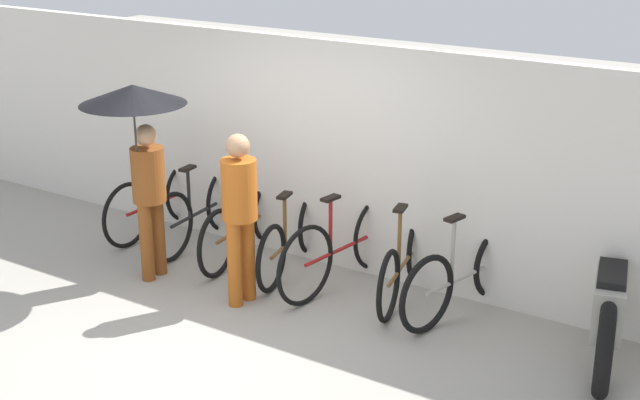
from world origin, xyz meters
name	(u,v)px	position (x,y,z in m)	size (l,w,h in m)	color
ground_plane	(188,332)	(0.00, 0.00, 0.00)	(30.00, 30.00, 0.00)	#9E998E
back_wall	(314,152)	(0.00, 1.98, 1.13)	(12.92, 0.12, 2.26)	silver
parked_bicycle_0	(158,200)	(-1.82, 1.63, 0.38)	(0.44, 1.68, 0.99)	black
parked_bicycle_1	(200,210)	(-1.21, 1.62, 0.38)	(0.44, 1.73, 1.00)	black
parked_bicycle_2	(245,223)	(-0.61, 1.60, 0.37)	(0.45, 1.76, 1.06)	black
parked_bicycle_3	(293,237)	(0.00, 1.59, 0.35)	(0.54, 1.67, 0.99)	black
parked_bicycle_4	(344,246)	(0.61, 1.56, 0.40)	(0.44, 1.84, 1.09)	black
parked_bicycle_5	(404,262)	(1.21, 1.64, 0.35)	(0.55, 1.63, 1.08)	black
parked_bicycle_6	(464,275)	(1.82, 1.63, 0.37)	(0.54, 1.70, 1.08)	black
pedestrian_leading	(138,128)	(-1.04, 0.62, 1.52)	(0.98, 0.98, 1.94)	brown
pedestrian_center	(240,207)	(0.03, 0.73, 0.93)	(0.32, 0.32, 1.60)	#B25619
motorcycle	(609,306)	(3.10, 1.61, 0.41)	(0.76, 2.09, 0.93)	black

